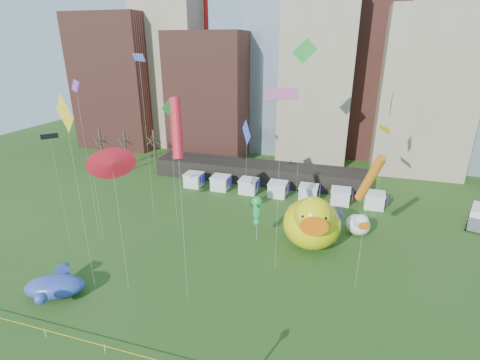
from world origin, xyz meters
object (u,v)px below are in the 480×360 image
(seahorse_green, at_px, (257,209))
(seahorse_purple, at_px, (338,221))
(whale_inflatable, at_px, (55,285))
(box_truck, at_px, (479,217))
(big_duck, at_px, (312,222))
(small_duck, at_px, (359,224))

(seahorse_green, bearing_deg, seahorse_purple, 11.33)
(seahorse_purple, height_order, whale_inflatable, seahorse_purple)
(seahorse_purple, distance_m, box_truck, 21.59)
(big_duck, height_order, box_truck, big_duck)
(small_duck, relative_size, seahorse_purple, 1.02)
(seahorse_green, height_order, seahorse_purple, seahorse_green)
(big_duck, bearing_deg, small_duck, 33.37)
(small_duck, height_order, seahorse_purple, seahorse_purple)
(big_duck, relative_size, seahorse_green, 1.64)
(seahorse_purple, bearing_deg, box_truck, 25.80)
(seahorse_green, bearing_deg, big_duck, 3.12)
(big_duck, relative_size, box_truck, 1.63)
(small_duck, xyz_separation_m, whale_inflatable, (-28.97, -21.64, -0.34))
(seahorse_purple, xyz_separation_m, box_truck, (18.63, 10.75, -1.86))
(small_duck, xyz_separation_m, box_truck, (15.95, 7.63, -0.23))
(big_duck, distance_m, small_duck, 7.71)
(seahorse_green, height_order, whale_inflatable, seahorse_green)
(big_duck, bearing_deg, seahorse_green, 178.61)
(seahorse_purple, height_order, box_truck, seahorse_purple)
(small_duck, distance_m, box_truck, 17.69)
(small_duck, bearing_deg, big_duck, -154.33)
(seahorse_green, bearing_deg, small_duck, 21.35)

